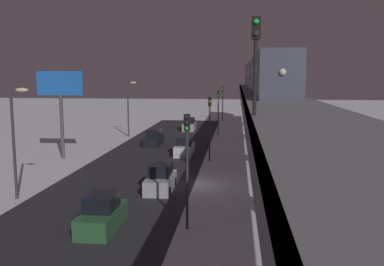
{
  "coord_description": "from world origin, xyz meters",
  "views": [
    {
      "loc": [
        -3.46,
        31.38,
        8.43
      ],
      "look_at": [
        1.31,
        -12.73,
        2.32
      ],
      "focal_mm": 38.89,
      "sensor_mm": 36.0,
      "label": 1
    }
  ],
  "objects_px": {
    "sedan_white": "(184,147)",
    "sedan_black": "(154,138)",
    "traffic_light_distant": "(223,99)",
    "subway_train": "(260,75)",
    "commercial_billboard": "(60,92)",
    "sedan_silver_2": "(189,125)",
    "sedan_silver": "(161,180)",
    "sedan_green": "(102,215)",
    "traffic_light_mid": "(210,119)",
    "traffic_light_far": "(218,106)",
    "traffic_light_near": "(187,155)",
    "rail_signal": "(256,49)"
  },
  "relations": [
    {
      "from": "traffic_light_near",
      "to": "commercial_billboard",
      "type": "xyz_separation_m",
      "value": [
        15.05,
        -18.33,
        2.63
      ]
    },
    {
      "from": "sedan_white",
      "to": "traffic_light_distant",
      "type": "relative_size",
      "value": 0.66
    },
    {
      "from": "traffic_light_mid",
      "to": "commercial_billboard",
      "type": "xyz_separation_m",
      "value": [
        15.05,
        0.33,
        2.63
      ]
    },
    {
      "from": "commercial_billboard",
      "to": "sedan_silver",
      "type": "bearing_deg",
      "value": 138.62
    },
    {
      "from": "subway_train",
      "to": "sedan_silver_2",
      "type": "xyz_separation_m",
      "value": [
        10.21,
        -9.25,
        -7.79
      ]
    },
    {
      "from": "rail_signal",
      "to": "sedan_silver",
      "type": "bearing_deg",
      "value": -62.88
    },
    {
      "from": "sedan_silver_2",
      "to": "traffic_light_far",
      "type": "height_order",
      "value": "traffic_light_far"
    },
    {
      "from": "subway_train",
      "to": "sedan_silver_2",
      "type": "bearing_deg",
      "value": -42.19
    },
    {
      "from": "sedan_black",
      "to": "commercial_billboard",
      "type": "height_order",
      "value": "commercial_billboard"
    },
    {
      "from": "traffic_light_distant",
      "to": "sedan_silver_2",
      "type": "bearing_deg",
      "value": 71.47
    },
    {
      "from": "traffic_light_distant",
      "to": "commercial_billboard",
      "type": "distance_m",
      "value": 40.62
    },
    {
      "from": "sedan_silver",
      "to": "sedan_black",
      "type": "distance_m",
      "value": 20.74
    },
    {
      "from": "rail_signal",
      "to": "traffic_light_distant",
      "type": "xyz_separation_m",
      "value": [
        3.37,
        -60.59,
        -5.33
      ]
    },
    {
      "from": "traffic_light_near",
      "to": "traffic_light_distant",
      "type": "height_order",
      "value": "same"
    },
    {
      "from": "sedan_silver",
      "to": "sedan_white",
      "type": "relative_size",
      "value": 1.03
    },
    {
      "from": "sedan_silver",
      "to": "traffic_light_mid",
      "type": "height_order",
      "value": "traffic_light_mid"
    },
    {
      "from": "sedan_white",
      "to": "sedan_black",
      "type": "height_order",
      "value": "same"
    },
    {
      "from": "subway_train",
      "to": "sedan_silver_2",
      "type": "distance_m",
      "value": 15.82
    },
    {
      "from": "sedan_black",
      "to": "sedan_silver",
      "type": "bearing_deg",
      "value": 102.81
    },
    {
      "from": "commercial_billboard",
      "to": "sedan_silver_2",
      "type": "bearing_deg",
      "value": -113.66
    },
    {
      "from": "sedan_green",
      "to": "traffic_light_distant",
      "type": "bearing_deg",
      "value": 85.24
    },
    {
      "from": "sedan_white",
      "to": "traffic_light_mid",
      "type": "relative_size",
      "value": 0.66
    },
    {
      "from": "rail_signal",
      "to": "traffic_light_far",
      "type": "xyz_separation_m",
      "value": [
        3.37,
        -41.94,
        -5.33
      ]
    },
    {
      "from": "rail_signal",
      "to": "sedan_silver_2",
      "type": "relative_size",
      "value": 0.96
    },
    {
      "from": "sedan_black",
      "to": "traffic_light_distant",
      "type": "relative_size",
      "value": 0.73
    },
    {
      "from": "subway_train",
      "to": "sedan_black",
      "type": "height_order",
      "value": "subway_train"
    },
    {
      "from": "sedan_white",
      "to": "rail_signal",
      "type": "bearing_deg",
      "value": -76.58
    },
    {
      "from": "subway_train",
      "to": "sedan_green",
      "type": "distance_m",
      "value": 35.58
    },
    {
      "from": "subway_train",
      "to": "traffic_light_mid",
      "type": "height_order",
      "value": "subway_train"
    },
    {
      "from": "commercial_billboard",
      "to": "rail_signal",
      "type": "bearing_deg",
      "value": 128.75
    },
    {
      "from": "rail_signal",
      "to": "sedan_silver",
      "type": "xyz_separation_m",
      "value": [
        6.27,
        -12.25,
        -8.75
      ]
    },
    {
      "from": "traffic_light_distant",
      "to": "rail_signal",
      "type": "bearing_deg",
      "value": 93.19
    },
    {
      "from": "sedan_white",
      "to": "traffic_light_near",
      "type": "relative_size",
      "value": 0.66
    },
    {
      "from": "subway_train",
      "to": "rail_signal",
      "type": "distance_m",
      "value": 37.4
    },
    {
      "from": "sedan_silver",
      "to": "traffic_light_near",
      "type": "distance_m",
      "value": 8.84
    },
    {
      "from": "sedan_white",
      "to": "sedan_black",
      "type": "bearing_deg",
      "value": 126.61
    },
    {
      "from": "rail_signal",
      "to": "sedan_silver",
      "type": "distance_m",
      "value": 16.31
    },
    {
      "from": "sedan_silver",
      "to": "traffic_light_far",
      "type": "height_order",
      "value": "traffic_light_far"
    },
    {
      "from": "sedan_silver",
      "to": "traffic_light_near",
      "type": "height_order",
      "value": "traffic_light_near"
    },
    {
      "from": "traffic_light_near",
      "to": "sedan_silver",
      "type": "bearing_deg",
      "value": -69.18
    },
    {
      "from": "subway_train",
      "to": "traffic_light_near",
      "type": "distance_m",
      "value": 33.45
    },
    {
      "from": "traffic_light_near",
      "to": "traffic_light_far",
      "type": "bearing_deg",
      "value": -90.0
    },
    {
      "from": "sedan_black",
      "to": "commercial_billboard",
      "type": "distance_m",
      "value": 13.56
    },
    {
      "from": "subway_train",
      "to": "rail_signal",
      "type": "relative_size",
      "value": 13.87
    },
    {
      "from": "rail_signal",
      "to": "traffic_light_near",
      "type": "bearing_deg",
      "value": -53.89
    },
    {
      "from": "sedan_silver",
      "to": "sedan_green",
      "type": "height_order",
      "value": "same"
    },
    {
      "from": "traffic_light_distant",
      "to": "commercial_billboard",
      "type": "xyz_separation_m",
      "value": [
        15.05,
        37.64,
        2.63
      ]
    },
    {
      "from": "traffic_light_far",
      "to": "traffic_light_mid",
      "type": "bearing_deg",
      "value": 90.0
    },
    {
      "from": "rail_signal",
      "to": "sedan_green",
      "type": "distance_m",
      "value": 12.59
    },
    {
      "from": "traffic_light_far",
      "to": "sedan_green",
      "type": "bearing_deg",
      "value": 82.91
    }
  ]
}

